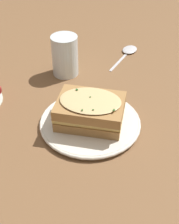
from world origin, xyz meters
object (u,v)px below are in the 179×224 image
object	(u,v)px
dinner_plate	(90,123)
sandwich	(90,111)
water_glass	(65,56)
spoon	(129,51)

from	to	relation	value
dinner_plate	sandwich	bearing A→B (deg)	65.55
sandwich	water_glass	xyz separation A→B (m)	(-0.13, -0.21, 0.01)
dinner_plate	water_glass	distance (m)	0.25
water_glass	spoon	size ratio (longest dim) A/B	0.65
dinner_plate	spoon	size ratio (longest dim) A/B	1.34
sandwich	spoon	world-z (taller)	sandwich
sandwich	water_glass	bearing A→B (deg)	-120.54
dinner_plate	water_glass	world-z (taller)	water_glass
water_glass	spoon	world-z (taller)	water_glass
sandwich	spoon	bearing A→B (deg)	-156.34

